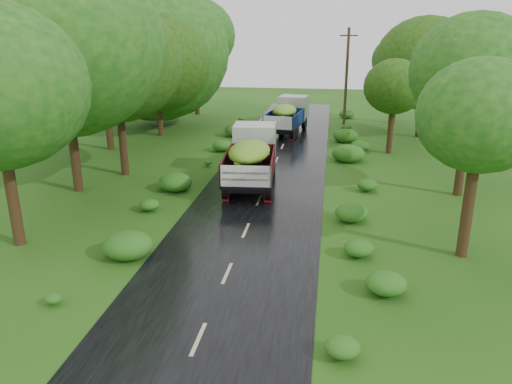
# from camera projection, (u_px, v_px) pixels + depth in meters

# --- Properties ---
(ground) EXTENTS (120.00, 120.00, 0.00)m
(ground) POSITION_uv_depth(u_px,v_px,m) (198.00, 339.00, 14.15)
(ground) COLOR #1A460F
(ground) RESTS_ON ground
(road) EXTENTS (6.50, 80.00, 0.02)m
(road) POSITION_uv_depth(u_px,v_px,m) (232.00, 261.00, 18.84)
(road) COLOR black
(road) RESTS_ON ground
(road_lines) EXTENTS (0.12, 69.60, 0.00)m
(road_lines) POSITION_uv_depth(u_px,v_px,m) (237.00, 250.00, 19.77)
(road_lines) COLOR #BFB78C
(road_lines) RESTS_ON road
(truck_near) EXTENTS (3.00, 7.23, 2.97)m
(truck_near) POSITION_uv_depth(u_px,v_px,m) (252.00, 155.00, 27.57)
(truck_near) COLOR black
(truck_near) RESTS_ON ground
(truck_far) EXTENTS (3.22, 6.89, 2.79)m
(truck_far) POSITION_uv_depth(u_px,v_px,m) (288.00, 114.00, 40.87)
(truck_far) COLOR black
(truck_far) RESTS_ON ground
(utility_pole) EXTENTS (1.46, 0.23, 8.32)m
(utility_pole) POSITION_uv_depth(u_px,v_px,m) (346.00, 79.00, 40.88)
(utility_pole) COLOR #382616
(utility_pole) RESTS_ON ground
(trees_left) EXTENTS (7.59, 35.46, 9.61)m
(trees_left) POSITION_uv_depth(u_px,v_px,m) (132.00, 52.00, 34.40)
(trees_left) COLOR black
(trees_left) RESTS_ON ground
(trees_right) EXTENTS (6.25, 31.26, 7.96)m
(trees_right) POSITION_uv_depth(u_px,v_px,m) (429.00, 73.00, 32.03)
(trees_right) COLOR black
(trees_right) RESTS_ON ground
(shrubs) EXTENTS (11.90, 44.00, 0.70)m
(shrubs) POSITION_uv_depth(u_px,v_px,m) (264.00, 182.00, 27.17)
(shrubs) COLOR #215B15
(shrubs) RESTS_ON ground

